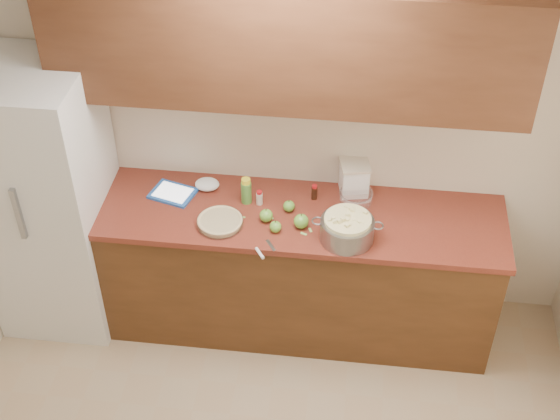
# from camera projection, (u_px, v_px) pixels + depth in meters

# --- Properties ---
(room_shell) EXTENTS (3.60, 3.60, 3.60)m
(room_shell) POSITION_uv_depth(u_px,v_px,m) (243.00, 369.00, 3.26)
(room_shell) COLOR tan
(room_shell) RESTS_ON ground
(counter_run) EXTENTS (2.64, 0.68, 0.92)m
(counter_run) POSITION_uv_depth(u_px,v_px,m) (283.00, 268.00, 4.92)
(counter_run) COLOR #563118
(counter_run) RESTS_ON ground
(upper_cabinets) EXTENTS (2.60, 0.34, 0.70)m
(upper_cabinets) POSITION_uv_depth(u_px,v_px,m) (287.00, 44.00, 4.08)
(upper_cabinets) COLOR #512C18
(upper_cabinets) RESTS_ON room_shell
(fridge) EXTENTS (0.70, 0.70, 1.80)m
(fridge) POSITION_uv_depth(u_px,v_px,m) (48.00, 201.00, 4.74)
(fridge) COLOR silver
(fridge) RESTS_ON ground
(pie) EXTENTS (0.27, 0.27, 0.04)m
(pie) POSITION_uv_depth(u_px,v_px,m) (220.00, 222.00, 4.52)
(pie) COLOR silver
(pie) RESTS_ON counter_run
(colander) EXTENTS (0.41, 0.31, 0.15)m
(colander) POSITION_uv_depth(u_px,v_px,m) (347.00, 229.00, 4.40)
(colander) COLOR gray
(colander) RESTS_ON counter_run
(flour_canister) EXTENTS (0.20, 0.20, 0.21)m
(flour_canister) POSITION_uv_depth(u_px,v_px,m) (354.00, 177.00, 4.71)
(flour_canister) COLOR white
(flour_canister) RESTS_ON counter_run
(tablet) EXTENTS (0.30, 0.26, 0.02)m
(tablet) POSITION_uv_depth(u_px,v_px,m) (173.00, 193.00, 4.75)
(tablet) COLOR #2459B1
(tablet) RESTS_ON counter_run
(paring_knife) EXTENTS (0.12, 0.17, 0.02)m
(paring_knife) POSITION_uv_depth(u_px,v_px,m) (261.00, 252.00, 4.35)
(paring_knife) COLOR gray
(paring_knife) RESTS_ON counter_run
(lemon_bottle) EXTENTS (0.06, 0.06, 0.17)m
(lemon_bottle) POSITION_uv_depth(u_px,v_px,m) (246.00, 191.00, 4.65)
(lemon_bottle) COLOR #4C8C38
(lemon_bottle) RESTS_ON counter_run
(cinnamon_shaker) EXTENTS (0.04, 0.04, 0.09)m
(cinnamon_shaker) POSITION_uv_depth(u_px,v_px,m) (259.00, 198.00, 4.66)
(cinnamon_shaker) COLOR beige
(cinnamon_shaker) RESTS_ON counter_run
(vanilla_bottle) EXTENTS (0.04, 0.04, 0.10)m
(vanilla_bottle) POSITION_uv_depth(u_px,v_px,m) (314.00, 192.00, 4.69)
(vanilla_bottle) COLOR black
(vanilla_bottle) RESTS_ON counter_run
(mixing_bowl) EXTENTS (0.20, 0.20, 0.08)m
(mixing_bowl) POSITION_uv_depth(u_px,v_px,m) (356.00, 196.00, 4.67)
(mixing_bowl) COLOR silver
(mixing_bowl) RESTS_ON counter_run
(paper_towel) EXTENTS (0.19, 0.17, 0.06)m
(paper_towel) POSITION_uv_depth(u_px,v_px,m) (207.00, 184.00, 4.78)
(paper_towel) COLOR white
(paper_towel) RESTS_ON counter_run
(apple_left) EXTENTS (0.08, 0.08, 0.09)m
(apple_left) POSITION_uv_depth(u_px,v_px,m) (266.00, 216.00, 4.54)
(apple_left) COLOR #66A936
(apple_left) RESTS_ON counter_run
(apple_center) EXTENTS (0.07, 0.07, 0.08)m
(apple_center) POSITION_uv_depth(u_px,v_px,m) (289.00, 206.00, 4.61)
(apple_center) COLOR #66A936
(apple_center) RESTS_ON counter_run
(apple_front) EXTENTS (0.07, 0.07, 0.08)m
(apple_front) POSITION_uv_depth(u_px,v_px,m) (275.00, 227.00, 4.47)
(apple_front) COLOR #66A936
(apple_front) RESTS_ON counter_run
(apple_extra) EXTENTS (0.09, 0.09, 0.10)m
(apple_extra) POSITION_uv_depth(u_px,v_px,m) (301.00, 221.00, 4.49)
(apple_extra) COLOR #66A936
(apple_extra) RESTS_ON counter_run
(peel_a) EXTENTS (0.03, 0.04, 0.00)m
(peel_a) POSITION_uv_depth(u_px,v_px,m) (310.00, 230.00, 4.50)
(peel_a) COLOR #91C961
(peel_a) RESTS_ON counter_run
(peel_b) EXTENTS (0.04, 0.03, 0.00)m
(peel_b) POSITION_uv_depth(u_px,v_px,m) (304.00, 234.00, 4.47)
(peel_b) COLOR #91C961
(peel_b) RESTS_ON counter_run
(peel_c) EXTENTS (0.03, 0.03, 0.00)m
(peel_c) POSITION_uv_depth(u_px,v_px,m) (272.00, 217.00, 4.59)
(peel_c) COLOR #91C961
(peel_c) RESTS_ON counter_run
(peel_d) EXTENTS (0.03, 0.01, 0.00)m
(peel_d) POSITION_uv_depth(u_px,v_px,m) (243.00, 217.00, 4.59)
(peel_d) COLOR #91C961
(peel_d) RESTS_ON counter_run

